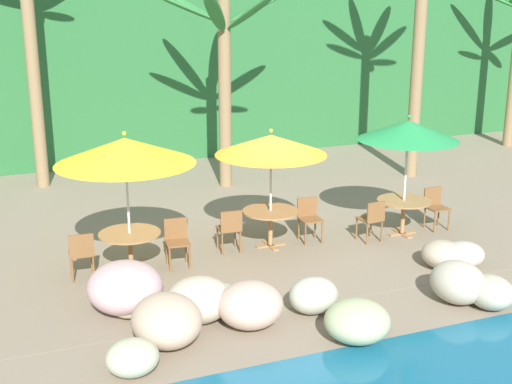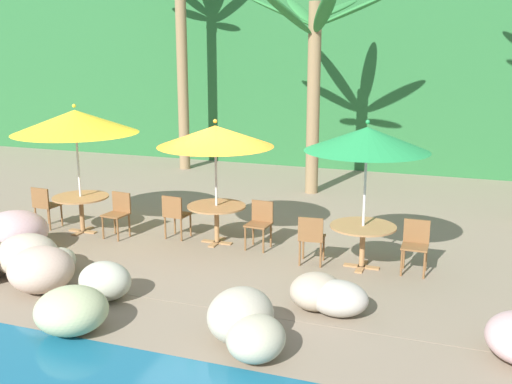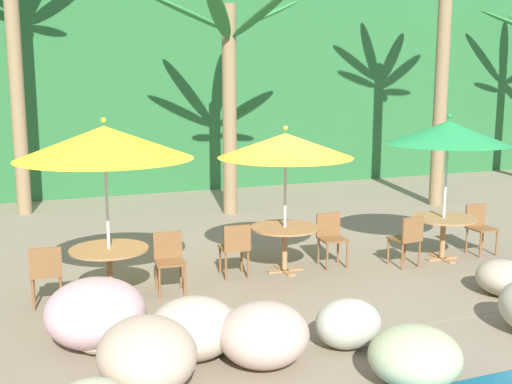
{
  "view_description": "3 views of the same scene",
  "coord_description": "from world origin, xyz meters",
  "px_view_note": "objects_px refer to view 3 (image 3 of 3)",
  "views": [
    {
      "loc": [
        -5.02,
        -11.59,
        4.8
      ],
      "look_at": [
        -0.3,
        0.31,
        1.08
      ],
      "focal_mm": 48.03,
      "sensor_mm": 36.0,
      "label": 1
    },
    {
      "loc": [
        4.3,
        -9.83,
        3.64
      ],
      "look_at": [
        0.67,
        0.22,
        1.03
      ],
      "focal_mm": 42.1,
      "sensor_mm": 36.0,
      "label": 2
    },
    {
      "loc": [
        -4.12,
        -8.89,
        3.09
      ],
      "look_at": [
        -0.61,
        0.02,
        1.35
      ],
      "focal_mm": 44.4,
      "sensor_mm": 36.0,
      "label": 3
    }
  ],
  "objects_px": {
    "chair_orange_seaward": "(331,235)",
    "palm_tree_second": "(228,63)",
    "dining_table_orange": "(285,234)",
    "chair_green_inland": "(408,237)",
    "chair_yellow_seaward": "(169,258)",
    "dining_table_green": "(443,224)",
    "palm_tree_nearest": "(12,25)",
    "umbrella_green": "(448,133)",
    "palm_tree_third": "(444,16)",
    "umbrella_yellow": "(104,143)",
    "dining_table_yellow": "(109,257)",
    "chair_green_seaward": "(479,225)",
    "umbrella_orange": "(285,146)",
    "chair_yellow_inland": "(46,271)",
    "chair_orange_inland": "(235,246)"
  },
  "relations": [
    {
      "from": "umbrella_green",
      "to": "chair_green_seaward",
      "type": "relative_size",
      "value": 2.87
    },
    {
      "from": "palm_tree_third",
      "to": "chair_orange_inland",
      "type": "bearing_deg",
      "value": -150.73
    },
    {
      "from": "chair_yellow_seaward",
      "to": "chair_green_inland",
      "type": "height_order",
      "value": "same"
    },
    {
      "from": "umbrella_green",
      "to": "dining_table_green",
      "type": "distance_m",
      "value": 1.57
    },
    {
      "from": "dining_table_orange",
      "to": "palm_tree_nearest",
      "type": "bearing_deg",
      "value": 121.11
    },
    {
      "from": "chair_yellow_inland",
      "to": "chair_green_seaward",
      "type": "distance_m",
      "value": 7.33
    },
    {
      "from": "chair_yellow_seaward",
      "to": "umbrella_green",
      "type": "xyz_separation_m",
      "value": [
        4.77,
        -0.09,
        1.67
      ]
    },
    {
      "from": "umbrella_green",
      "to": "chair_yellow_inland",
      "type": "bearing_deg",
      "value": 179.63
    },
    {
      "from": "dining_table_green",
      "to": "chair_green_inland",
      "type": "bearing_deg",
      "value": -168.08
    },
    {
      "from": "dining_table_orange",
      "to": "chair_orange_inland",
      "type": "distance_m",
      "value": 0.86
    },
    {
      "from": "dining_table_yellow",
      "to": "chair_orange_inland",
      "type": "bearing_deg",
      "value": 6.97
    },
    {
      "from": "chair_green_seaward",
      "to": "dining_table_green",
      "type": "bearing_deg",
      "value": -173.55
    },
    {
      "from": "dining_table_green",
      "to": "palm_tree_second",
      "type": "height_order",
      "value": "palm_tree_second"
    },
    {
      "from": "chair_yellow_seaward",
      "to": "palm_tree_second",
      "type": "xyz_separation_m",
      "value": [
        2.59,
        4.83,
        2.9
      ]
    },
    {
      "from": "umbrella_orange",
      "to": "chair_green_seaward",
      "type": "bearing_deg",
      "value": -4.14
    },
    {
      "from": "chair_green_inland",
      "to": "umbrella_orange",
      "type": "bearing_deg",
      "value": 164.78
    },
    {
      "from": "chair_yellow_seaward",
      "to": "chair_green_inland",
      "type": "xyz_separation_m",
      "value": [
        3.94,
        -0.26,
        0.0
      ]
    },
    {
      "from": "chair_yellow_seaward",
      "to": "chair_yellow_inland",
      "type": "distance_m",
      "value": 1.71
    },
    {
      "from": "chair_orange_seaward",
      "to": "palm_tree_third",
      "type": "height_order",
      "value": "palm_tree_third"
    },
    {
      "from": "chair_orange_seaward",
      "to": "dining_table_green",
      "type": "relative_size",
      "value": 0.79
    },
    {
      "from": "dining_table_orange",
      "to": "dining_table_green",
      "type": "xyz_separation_m",
      "value": [
        2.81,
        -0.36,
        0.0
      ]
    },
    {
      "from": "dining_table_orange",
      "to": "chair_green_inland",
      "type": "height_order",
      "value": "chair_green_inland"
    },
    {
      "from": "dining_table_orange",
      "to": "umbrella_yellow",
      "type": "bearing_deg",
      "value": -174.4
    },
    {
      "from": "palm_tree_second",
      "to": "umbrella_orange",
      "type": "bearing_deg",
      "value": -97.79
    },
    {
      "from": "chair_orange_seaward",
      "to": "dining_table_green",
      "type": "distance_m",
      "value": 2.0
    },
    {
      "from": "dining_table_orange",
      "to": "chair_yellow_inland",
      "type": "bearing_deg",
      "value": -175.04
    },
    {
      "from": "umbrella_orange",
      "to": "chair_orange_seaward",
      "type": "relative_size",
      "value": 2.7
    },
    {
      "from": "umbrella_orange",
      "to": "umbrella_green",
      "type": "height_order",
      "value": "umbrella_green"
    },
    {
      "from": "dining_table_orange",
      "to": "dining_table_green",
      "type": "bearing_deg",
      "value": -7.31
    },
    {
      "from": "dining_table_green",
      "to": "chair_green_inland",
      "type": "height_order",
      "value": "chair_green_inland"
    },
    {
      "from": "dining_table_orange",
      "to": "umbrella_green",
      "type": "height_order",
      "value": "umbrella_green"
    },
    {
      "from": "dining_table_orange",
      "to": "palm_tree_third",
      "type": "xyz_separation_m",
      "value": [
        5.68,
        3.63,
        3.9
      ]
    },
    {
      "from": "dining_table_yellow",
      "to": "palm_tree_nearest",
      "type": "height_order",
      "value": "palm_tree_nearest"
    },
    {
      "from": "chair_yellow_inland",
      "to": "chair_green_seaward",
      "type": "bearing_deg",
      "value": 0.42
    },
    {
      "from": "chair_green_inland",
      "to": "dining_table_green",
      "type": "bearing_deg",
      "value": 11.92
    },
    {
      "from": "chair_orange_inland",
      "to": "palm_tree_second",
      "type": "relative_size",
      "value": 0.18
    },
    {
      "from": "chair_yellow_seaward",
      "to": "palm_tree_third",
      "type": "xyz_separation_m",
      "value": [
        7.65,
        3.9,
        4.0
      ]
    },
    {
      "from": "chair_green_inland",
      "to": "palm_tree_nearest",
      "type": "relative_size",
      "value": 0.14
    },
    {
      "from": "umbrella_green",
      "to": "palm_tree_third",
      "type": "height_order",
      "value": "palm_tree_third"
    },
    {
      "from": "umbrella_yellow",
      "to": "chair_green_inland",
      "type": "relative_size",
      "value": 2.94
    },
    {
      "from": "chair_yellow_inland",
      "to": "chair_green_seaward",
      "type": "height_order",
      "value": "same"
    },
    {
      "from": "umbrella_orange",
      "to": "dining_table_green",
      "type": "relative_size",
      "value": 2.14
    },
    {
      "from": "dining_table_green",
      "to": "palm_tree_second",
      "type": "bearing_deg",
      "value": 113.98
    },
    {
      "from": "chair_yellow_inland",
      "to": "palm_tree_second",
      "type": "bearing_deg",
      "value": 48.62
    },
    {
      "from": "chair_yellow_inland",
      "to": "chair_orange_seaward",
      "type": "height_order",
      "value": "same"
    },
    {
      "from": "chair_orange_seaward",
      "to": "palm_tree_second",
      "type": "xyz_separation_m",
      "value": [
        -0.23,
        4.52,
        2.9
      ]
    },
    {
      "from": "palm_tree_second",
      "to": "palm_tree_nearest",
      "type": "bearing_deg",
      "value": 158.92
    },
    {
      "from": "dining_table_yellow",
      "to": "palm_tree_nearest",
      "type": "xyz_separation_m",
      "value": [
        -0.96,
        6.53,
        3.61
      ]
    },
    {
      "from": "chair_orange_seaward",
      "to": "umbrella_green",
      "type": "xyz_separation_m",
      "value": [
        1.96,
        -0.4,
        1.67
      ]
    },
    {
      "from": "chair_yellow_inland",
      "to": "chair_green_inland",
      "type": "relative_size",
      "value": 1.0
    }
  ]
}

